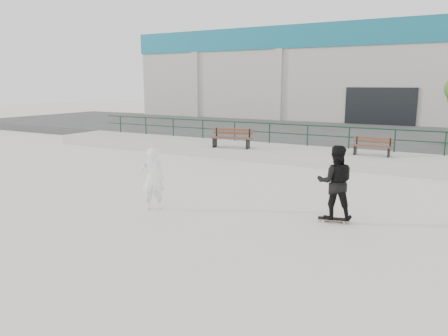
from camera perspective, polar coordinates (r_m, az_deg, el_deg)
The scene contains 10 objects.
ground at distance 11.71m, azimuth -1.85°, elevation -6.41°, with size 120.00×120.00×0.00m, color silver.
ledge at distance 20.18m, azimuth 12.27°, elevation 1.49°, with size 30.00×3.00×0.50m, color #B6B4A6.
parking_strip at distance 28.34m, azimuth 17.41°, elevation 3.94°, with size 60.00×14.00×0.50m, color #3C3C3C.
railing at distance 21.28m, azimuth 13.43°, elevation 4.63°, with size 28.00×0.06×1.03m.
commercial_building at distance 41.95m, azimuth 21.90°, elevation 11.73°, with size 44.20×16.33×8.00m.
bench_left at distance 20.63m, azimuth 1.00°, elevation 3.91°, with size 2.03×0.96×0.90m.
bench_right at distance 19.45m, azimuth 18.80°, elevation 2.67°, with size 1.65×0.51×0.76m.
skateboard at distance 11.64m, azimuth 14.11°, elevation -6.48°, with size 0.81×0.40×0.09m.
standing_skater at distance 11.39m, azimuth 14.33°, elevation -1.82°, with size 0.92×0.72×1.89m, color black.
seated_skater at distance 12.35m, azimuth -9.31°, elevation -1.40°, with size 0.64×0.42×1.76m, color white.
Camera 1 is at (5.81, -9.54, 3.51)m, focal length 35.00 mm.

